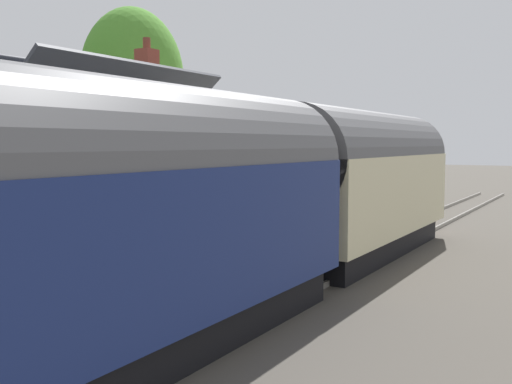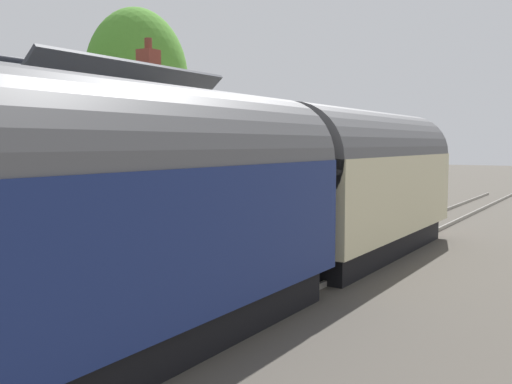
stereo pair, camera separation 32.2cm
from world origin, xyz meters
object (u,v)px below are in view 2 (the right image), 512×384
at_px(station_building, 101,171).
at_px(bench_platform_end, 309,193).
at_px(planter_bench_right, 230,192).
at_px(station_sign_board, 307,178).
at_px(tree_far_right, 156,122).
at_px(tree_distant, 137,80).
at_px(planter_corner_building, 190,229).
at_px(train, 293,192).
at_px(planter_edge_far, 353,190).
at_px(lamp_post_platform, 355,138).

height_order(station_building, bench_platform_end, station_building).
xyz_separation_m(station_building, planter_bench_right, (8.05, 1.00, -1.24)).
height_order(station_sign_board, tree_far_right, tree_far_right).
bearing_deg(tree_distant, tree_far_right, 32.40).
bearing_deg(tree_distant, planter_corner_building, -130.39).
xyz_separation_m(train, tree_distant, (6.59, 11.12, 3.85)).
bearing_deg(planter_corner_building, station_sign_board, 3.71).
height_order(planter_corner_building, tree_far_right, tree_far_right).
bearing_deg(tree_far_right, planter_edge_far, -79.02).
bearing_deg(bench_platform_end, planter_edge_far, -0.33).
xyz_separation_m(station_building, tree_far_right, (10.50, 7.26, 1.85)).
relative_size(station_building, station_sign_board, 4.46).
xyz_separation_m(tree_far_right, tree_distant, (-3.86, -2.45, 1.65)).
bearing_deg(station_building, station_sign_board, -27.66).
height_order(planter_edge_far, tree_distant, tree_distant).
bearing_deg(bench_platform_end, planter_corner_building, -172.19).
distance_m(planter_corner_building, tree_distant, 12.37).
xyz_separation_m(lamp_post_platform, tree_distant, (-3.31, 8.58, 2.50)).
distance_m(bench_platform_end, tree_far_right, 10.61).
bearing_deg(planter_bench_right, planter_edge_far, -40.00).
distance_m(station_sign_board, tree_distant, 9.10).
bearing_deg(station_sign_board, tree_distant, 88.98).
distance_m(train, tree_distant, 13.48).
bearing_deg(lamp_post_platform, tree_far_right, 87.12).
bearing_deg(station_building, tree_far_right, 34.64).
relative_size(planter_bench_right, lamp_post_platform, 0.20).
relative_size(lamp_post_platform, station_sign_board, 2.39).
bearing_deg(lamp_post_platform, tree_distant, 111.08).
distance_m(planter_edge_far, tree_far_right, 10.60).
bearing_deg(tree_distant, planter_bench_right, -69.72).
distance_m(planter_bench_right, planter_edge_far, 5.72).
xyz_separation_m(bench_platform_end, tree_far_right, (2.33, 9.91, 2.99)).
distance_m(planter_corner_building, lamp_post_platform, 10.94).
relative_size(station_building, planter_edge_far, 7.71).
distance_m(station_building, tree_distant, 8.92).
distance_m(lamp_post_platform, tree_far_right, 11.07).
relative_size(train, lamp_post_platform, 4.89).
bearing_deg(station_sign_board, planter_bench_right, 70.58).
bearing_deg(planter_corner_building, bench_platform_end, 7.81).
distance_m(bench_platform_end, planter_corner_building, 9.00).
xyz_separation_m(train, station_sign_board, (6.44, 2.90, -0.08)).
height_order(train, lamp_post_platform, lamp_post_platform).
xyz_separation_m(bench_platform_end, planter_corner_building, (-8.92, -1.22, -0.18)).
bearing_deg(station_building, train, -89.50).
xyz_separation_m(station_sign_board, tree_distant, (0.15, 8.21, 3.92)).
height_order(station_sign_board, tree_distant, tree_distant).
relative_size(planter_bench_right, tree_distant, 0.08).
height_order(station_building, planter_corner_building, station_building).
height_order(lamp_post_platform, station_sign_board, lamp_post_platform).
height_order(station_building, planter_bench_right, station_building).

